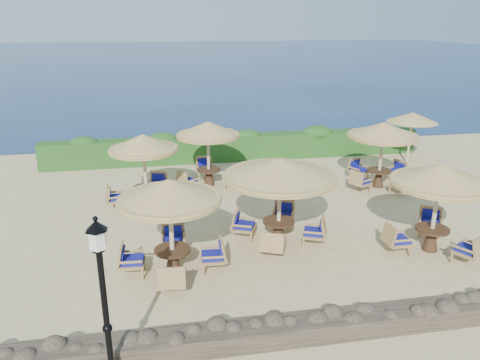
% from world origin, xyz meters
% --- Properties ---
extents(ground, '(120.00, 120.00, 0.00)m').
position_xyz_m(ground, '(0.00, 0.00, 0.00)').
color(ground, '#D1BA84').
rests_on(ground, ground).
extents(sea, '(160.00, 160.00, 0.00)m').
position_xyz_m(sea, '(0.00, 70.00, 0.00)').
color(sea, '#0B1F4C').
rests_on(sea, ground).
extents(hedge, '(18.00, 0.90, 1.20)m').
position_xyz_m(hedge, '(0.00, 7.20, 0.60)').
color(hedge, '#1B4616').
rests_on(hedge, ground).
extents(stone_wall, '(15.00, 0.65, 0.44)m').
position_xyz_m(stone_wall, '(0.00, -6.20, 0.22)').
color(stone_wall, brown).
rests_on(stone_wall, ground).
extents(lamp_post, '(0.44, 0.44, 3.31)m').
position_xyz_m(lamp_post, '(-4.80, -6.80, 1.55)').
color(lamp_post, black).
rests_on(lamp_post, ground).
extents(extra_parasol, '(2.30, 2.30, 2.41)m').
position_xyz_m(extra_parasol, '(7.80, 5.20, 2.17)').
color(extra_parasol, beige).
rests_on(extra_parasol, ground).
extents(cafe_set_0, '(2.84, 2.84, 2.65)m').
position_xyz_m(cafe_set_0, '(-3.50, -2.97, 1.80)').
color(cafe_set_0, beige).
rests_on(cafe_set_0, ground).
extents(cafe_set_1, '(3.41, 3.41, 2.65)m').
position_xyz_m(cafe_set_1, '(-0.27, -1.70, 1.95)').
color(cafe_set_1, beige).
rests_on(cafe_set_1, ground).
extents(cafe_set_2, '(2.77, 2.77, 2.65)m').
position_xyz_m(cafe_set_2, '(3.98, -3.02, 1.90)').
color(cafe_set_2, beige).
rests_on(cafe_set_2, ground).
extents(cafe_set_3, '(2.66, 2.74, 2.65)m').
position_xyz_m(cafe_set_3, '(-4.23, 2.03, 1.82)').
color(cafe_set_3, beige).
rests_on(cafe_set_3, ground).
extents(cafe_set_4, '(2.77, 2.67, 2.65)m').
position_xyz_m(cafe_set_4, '(-1.76, 3.73, 1.84)').
color(cafe_set_4, beige).
rests_on(cafe_set_4, ground).
extents(cafe_set_5, '(2.84, 2.84, 2.65)m').
position_xyz_m(cafe_set_5, '(4.96, 2.38, 1.81)').
color(cafe_set_5, beige).
rests_on(cafe_set_5, ground).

